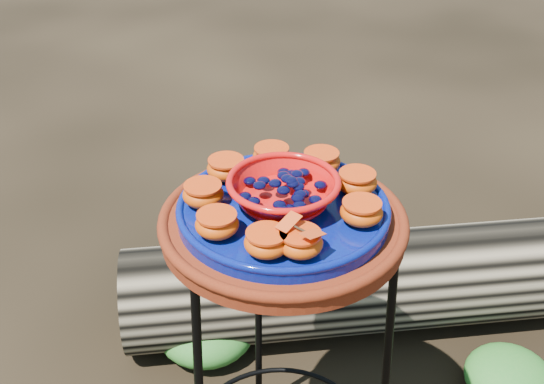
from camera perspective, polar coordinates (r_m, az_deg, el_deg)
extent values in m
cylinder|color=#621708|center=(1.18, 0.93, -2.78)|extent=(0.42, 0.42, 0.03)
cylinder|color=#0B0855|center=(1.16, 0.94, -1.61)|extent=(0.36, 0.36, 0.02)
ellipsoid|color=#CF420B|center=(1.03, 2.37, -4.28)|extent=(0.07, 0.07, 0.04)
ellipsoid|color=#CF420B|center=(1.11, 7.49, -1.68)|extent=(0.07, 0.07, 0.04)
ellipsoid|color=#CF420B|center=(1.19, 7.12, 0.81)|extent=(0.07, 0.07, 0.04)
ellipsoid|color=#CF420B|center=(1.24, 4.14, 2.55)|extent=(0.07, 0.07, 0.04)
ellipsoid|color=#CF420B|center=(1.26, -0.04, 2.98)|extent=(0.07, 0.07, 0.04)
ellipsoid|color=#CF420B|center=(1.22, -3.85, 1.96)|extent=(0.07, 0.07, 0.04)
ellipsoid|color=#CF420B|center=(1.15, -5.78, -0.21)|extent=(0.07, 0.07, 0.04)
ellipsoid|color=#CF420B|center=(1.08, -4.62, -2.72)|extent=(0.07, 0.07, 0.04)
ellipsoid|color=#CF420B|center=(1.03, -0.44, -4.26)|extent=(0.07, 0.07, 0.04)
ellipsoid|color=#357226|center=(1.91, 19.24, -14.36)|extent=(0.23, 0.23, 0.11)
ellipsoid|color=#357226|center=(1.93, -5.52, -11.30)|extent=(0.27, 0.27, 0.13)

